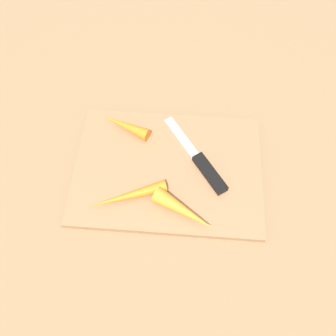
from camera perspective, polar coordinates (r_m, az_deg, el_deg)
name	(u,v)px	position (r m, az deg, el deg)	size (l,w,h in m)	color
ground_plane	(168,171)	(0.67, 0.00, -0.50)	(1.40, 1.40, 0.00)	#8C6D4C
cutting_board	(168,170)	(0.66, 0.00, -0.25)	(0.36, 0.26, 0.01)	#99704C
knife	(206,168)	(0.65, 6.35, -0.04)	(0.13, 0.18, 0.01)	#B7B7BC
carrot_shortest	(125,126)	(0.70, -7.23, 7.08)	(0.03, 0.03, 0.11)	orange
carrot_longest	(127,196)	(0.62, -6.89, -4.73)	(0.02, 0.02, 0.15)	orange
carrot_medium	(183,210)	(0.60, 2.60, -7.12)	(0.03, 0.03, 0.12)	orange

